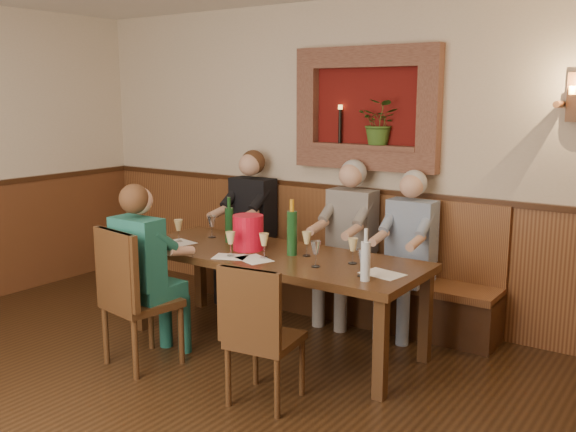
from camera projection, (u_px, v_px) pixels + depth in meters
The scene contains 29 objects.
room_shell at pixel (63, 111), 3.29m from camera, with size 6.04×6.04×2.82m.
wainscoting at pixel (78, 349), 3.54m from camera, with size 6.02×6.02×1.15m.
wall_niche at pixel (370, 114), 5.56m from camera, with size 1.36×0.30×1.06m.
wall_sconce at pixel (576, 98), 4.60m from camera, with size 0.25×0.20×0.35m.
dining_table at pixel (274, 263), 5.02m from camera, with size 2.40×0.90×0.75m.
bench at pixel (334, 278), 5.84m from camera, with size 3.00×0.45×1.11m.
chair_near_left at pixel (140, 325), 4.71m from camera, with size 0.53×0.53×1.04m.
chair_near_right at pixel (264, 362), 4.13m from camera, with size 0.46×0.46×0.93m.
person_bench_left at pixel (247, 238), 6.22m from camera, with size 0.43×0.53×1.45m.
person_bench_mid at pixel (346, 255), 5.61m from camera, with size 0.42×0.51×1.42m.
person_bench_right at pixel (406, 268), 5.30m from camera, with size 0.39×0.48×1.36m.
person_chair_front at pixel (148, 289), 4.73m from camera, with size 0.39×0.48×1.35m.
spittoon_bucket at pixel (248, 232), 5.10m from camera, with size 0.25×0.25×0.28m, color red.
wine_bottle_green_a at pixel (292, 232), 4.92m from camera, with size 0.08×0.08×0.43m.
wine_bottle_green_b at pixel (229, 224), 5.36m from camera, with size 0.09×0.09×0.38m.
water_bottle at pixel (366, 260), 4.24m from camera, with size 0.08×0.08×0.35m.
tasting_sheet_a at pixel (181, 242), 5.37m from camera, with size 0.25×0.18×0.00m, color white.
tasting_sheet_b at pixel (254, 259), 4.82m from camera, with size 0.27×0.19×0.00m, color white.
tasting_sheet_c at pixel (383, 274), 4.42m from camera, with size 0.28×0.20×0.00m, color white.
tasting_sheet_d at pixel (230, 257), 4.89m from camera, with size 0.25×0.18×0.00m, color white.
wine_glass_0 at pixel (212, 227), 5.55m from camera, with size 0.08×0.08×0.19m, color white, non-canonical shape.
wine_glass_1 at pixel (231, 244), 4.90m from camera, with size 0.08×0.08×0.19m, color #EBD48C, non-canonical shape.
wine_glass_2 at pixel (316, 254), 4.59m from camera, with size 0.08×0.08×0.19m, color white, non-canonical shape.
wine_glass_3 at pixel (353, 251), 4.68m from camera, with size 0.08×0.08×0.19m, color #EBD48C, non-canonical shape.
wine_glass_4 at pixel (257, 234), 5.26m from camera, with size 0.08×0.08×0.19m, color white, non-canonical shape.
wine_glass_5 at pixel (307, 244), 4.91m from camera, with size 0.08×0.08×0.19m, color #EBD48C, non-canonical shape.
wine_glass_6 at pixel (264, 246), 4.84m from camera, with size 0.08×0.08×0.19m, color #EBD48C, non-canonical shape.
wine_glass_7 at pixel (362, 263), 4.35m from camera, with size 0.08×0.08×0.19m, color white, non-canonical shape.
wine_glass_8 at pixel (179, 231), 5.38m from camera, with size 0.08×0.08×0.19m, color #EBD48C, non-canonical shape.
Camera 1 is at (2.85, -2.09, 1.97)m, focal length 40.00 mm.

